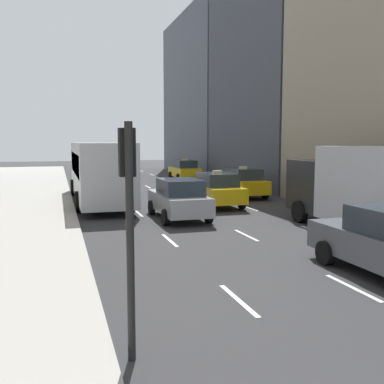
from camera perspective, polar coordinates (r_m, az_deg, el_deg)
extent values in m
cube|color=white|center=(9.72, 5.90, -13.49)|extent=(0.12, 2.00, 0.01)
cube|color=white|center=(15.22, -2.86, -6.14)|extent=(0.12, 2.00, 0.01)
cube|color=white|center=(20.99, -6.80, -2.70)|extent=(0.12, 2.00, 0.01)
cube|color=white|center=(26.87, -9.02, -0.74)|extent=(0.12, 2.00, 0.01)
cube|color=white|center=(32.79, -10.44, 0.51)|extent=(0.12, 2.00, 0.01)
cube|color=white|center=(38.73, -11.42, 1.38)|extent=(0.12, 2.00, 0.01)
cube|color=white|center=(44.69, -12.14, 2.02)|extent=(0.12, 2.00, 0.01)
cube|color=white|center=(50.66, -12.69, 2.50)|extent=(0.12, 2.00, 0.01)
cube|color=white|center=(11.05, 19.70, -11.36)|extent=(0.12, 2.00, 0.01)
cube|color=white|center=(16.10, 6.90, -5.48)|extent=(0.12, 2.00, 0.01)
cube|color=white|center=(21.64, 0.52, -2.38)|extent=(0.12, 2.00, 0.01)
cube|color=white|center=(27.38, -3.20, -0.54)|extent=(0.12, 2.00, 0.01)
cube|color=white|center=(33.21, -5.63, 0.66)|extent=(0.12, 2.00, 0.01)
cube|color=white|center=(39.09, -7.33, 1.50)|extent=(0.12, 2.00, 0.01)
cube|color=white|center=(45.00, -8.59, 2.12)|extent=(0.12, 2.00, 0.01)
cube|color=white|center=(50.93, -9.55, 2.59)|extent=(0.12, 2.00, 0.01)
cube|color=white|center=(17.40, 15.41, -4.77)|extent=(0.12, 2.00, 0.01)
cube|color=white|center=(22.62, 7.32, -2.05)|extent=(0.12, 2.00, 0.01)
cube|color=white|center=(28.16, 2.34, -0.34)|extent=(0.12, 2.00, 0.01)
cube|color=white|center=(33.85, -0.98, 0.80)|extent=(0.12, 2.00, 0.01)
cube|color=white|center=(39.64, -3.33, 1.61)|extent=(0.12, 2.00, 0.01)
cube|color=white|center=(45.48, -5.09, 2.21)|extent=(0.12, 2.00, 0.01)
cube|color=white|center=(51.36, -6.45, 2.67)|extent=(0.12, 2.00, 0.01)
cube|color=#4C515B|center=(34.95, 10.53, 13.95)|extent=(6.00, 13.08, 15.93)
cube|color=slate|center=(48.96, 2.17, 12.19)|extent=(6.00, 16.69, 16.51)
cube|color=yellow|center=(27.07, 6.28, 0.85)|extent=(1.80, 4.40, 0.76)
cube|color=#28333D|center=(26.77, 6.52, 2.29)|extent=(1.58, 2.29, 0.64)
cube|color=#F2E599|center=(26.74, 6.53, 3.12)|extent=(0.44, 0.20, 0.14)
cylinder|color=black|center=(28.04, 3.49, 0.29)|extent=(0.22, 0.66, 0.66)
cylinder|color=black|center=(28.71, 6.86, 0.40)|extent=(0.22, 0.66, 0.66)
cylinder|color=black|center=(25.51, 5.61, -0.33)|extent=(0.22, 0.66, 0.66)
cylinder|color=black|center=(26.25, 9.25, -0.20)|extent=(0.22, 0.66, 0.66)
cube|color=yellow|center=(41.66, -9.89, 2.73)|extent=(1.80, 4.40, 0.76)
cube|color=#28333D|center=(41.36, -9.87, 3.67)|extent=(1.58, 2.29, 0.64)
cube|color=#F2E599|center=(41.35, -9.88, 4.21)|extent=(0.44, 0.20, 0.14)
cylinder|color=black|center=(42.94, -11.29, 2.30)|extent=(0.22, 0.66, 0.66)
cylinder|color=black|center=(43.15, -8.91, 2.36)|extent=(0.22, 0.66, 0.66)
cylinder|color=black|center=(40.24, -10.92, 2.04)|extent=(0.22, 0.66, 0.66)
cylinder|color=black|center=(40.46, -8.38, 2.11)|extent=(0.22, 0.66, 0.66)
cube|color=yellow|center=(38.95, -0.99, 2.57)|extent=(1.80, 4.40, 0.76)
cube|color=#28333D|center=(38.66, -0.88, 3.58)|extent=(1.58, 2.29, 0.64)
cube|color=#F2E599|center=(38.64, -0.88, 4.16)|extent=(0.44, 0.20, 0.14)
cylinder|color=black|center=(40.06, -2.75, 2.13)|extent=(0.22, 0.66, 0.66)
cylinder|color=black|center=(40.54, -0.28, 2.18)|extent=(0.22, 0.66, 0.66)
cylinder|color=black|center=(37.43, -1.74, 1.83)|extent=(0.22, 0.66, 0.66)
cylinder|color=black|center=(37.93, 0.88, 1.89)|extent=(0.22, 0.66, 0.66)
cube|color=yellow|center=(23.10, 2.97, -0.07)|extent=(1.80, 4.40, 0.76)
cube|color=#28333D|center=(22.79, 3.21, 1.61)|extent=(1.58, 2.29, 0.64)
cube|color=#F2E599|center=(22.76, 3.21, 2.59)|extent=(0.44, 0.20, 0.14)
cylinder|color=black|center=(24.16, -0.13, -0.68)|extent=(0.22, 0.66, 0.66)
cylinder|color=black|center=(24.73, 3.87, -0.53)|extent=(0.22, 0.66, 0.66)
cylinder|color=black|center=(21.58, 1.94, -1.54)|extent=(0.22, 0.66, 0.66)
cylinder|color=black|center=(22.22, 6.34, -1.34)|extent=(0.22, 0.66, 0.66)
cylinder|color=black|center=(12.71, 16.57, -7.41)|extent=(0.22, 0.66, 0.66)
cylinder|color=black|center=(13.77, 22.89, -6.60)|extent=(0.22, 0.66, 0.66)
cube|color=#9EA0A5|center=(19.30, -1.72, -1.34)|extent=(1.80, 4.43, 0.76)
cube|color=#28333D|center=(18.96, -1.52, 0.66)|extent=(1.58, 2.30, 0.64)
cylinder|color=black|center=(20.47, -5.15, -1.99)|extent=(0.22, 0.66, 0.66)
cylinder|color=black|center=(20.90, -0.31, -1.79)|extent=(0.22, 0.66, 0.66)
cylinder|color=black|center=(17.82, -3.37, -3.23)|extent=(0.22, 0.66, 0.66)
cylinder|color=black|center=(18.31, 2.12, -2.96)|extent=(0.22, 0.66, 0.66)
cube|color=#B7BCC1|center=(24.94, -11.78, 2.80)|extent=(2.50, 11.60, 2.90)
cube|color=#28333D|center=(30.65, -12.74, 4.08)|extent=(2.30, 0.12, 1.40)
cube|color=#28333D|center=(24.85, -14.58, 3.52)|extent=(0.08, 9.86, 1.10)
cube|color=yellow|center=(30.63, -12.78, 5.76)|extent=(1.50, 0.10, 0.36)
cylinder|color=black|center=(28.55, -14.85, 0.54)|extent=(0.30, 1.00, 1.00)
cylinder|color=black|center=(28.74, -9.86, 0.70)|extent=(0.30, 1.00, 1.00)
cylinder|color=black|center=(21.81, -14.24, -1.20)|extent=(0.30, 1.00, 1.00)
cylinder|color=black|center=(22.06, -7.74, -0.97)|extent=(0.30, 1.00, 1.00)
cube|color=#262628|center=(19.41, 16.27, 0.80)|extent=(2.10, 2.40, 2.10)
cube|color=#28333D|center=(20.36, 14.53, 1.95)|extent=(1.90, 0.10, 0.90)
cylinder|color=black|center=(18.99, 13.51, -2.43)|extent=(0.28, 0.90, 0.90)
cylinder|color=black|center=(20.13, 18.68, -2.10)|extent=(0.28, 0.90, 0.90)
cylinder|color=black|center=(6.75, -7.85, -6.57)|extent=(0.12, 0.12, 3.60)
cube|color=black|center=(6.76, -8.27, 5.00)|extent=(0.24, 0.20, 0.72)
sphere|color=red|center=(6.86, -8.43, 6.94)|extent=(0.14, 0.14, 0.14)
sphere|color=#4C3F14|center=(6.87, -8.40, 5.02)|extent=(0.14, 0.14, 0.14)
sphere|color=#198C2D|center=(6.87, -8.37, 3.10)|extent=(0.14, 0.14, 0.14)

